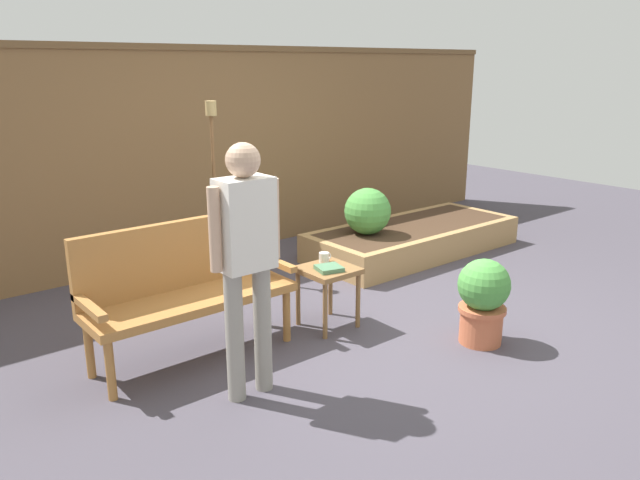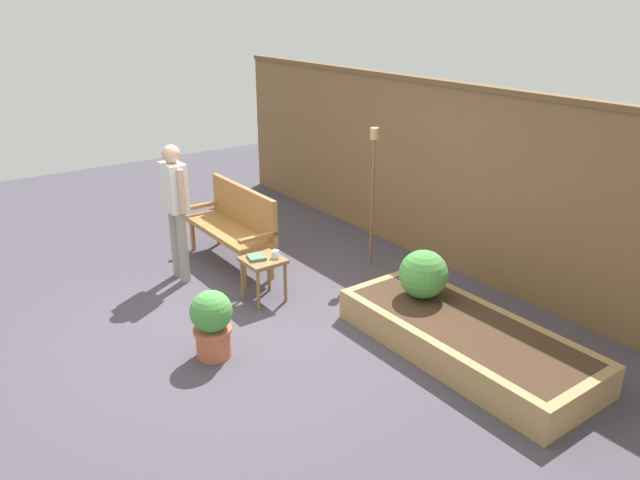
{
  "view_description": "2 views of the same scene",
  "coord_description": "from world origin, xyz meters",
  "px_view_note": "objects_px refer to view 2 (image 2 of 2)",
  "views": [
    {
      "loc": [
        -3.24,
        -3.09,
        1.98
      ],
      "look_at": [
        -0.25,
        0.56,
        0.63
      ],
      "focal_mm": 34.63,
      "sensor_mm": 36.0,
      "label": 1
    },
    {
      "loc": [
        4.69,
        -2.62,
        2.99
      ],
      "look_at": [
        0.08,
        0.74,
        0.73
      ],
      "focal_mm": 34.12,
      "sensor_mm": 36.0,
      "label": 2
    }
  ],
  "objects_px": {
    "garden_bench": "(236,220)",
    "shrub_near_bench": "(423,274)",
    "side_table": "(263,266)",
    "cup_on_table": "(276,254)",
    "book_on_table": "(257,257)",
    "potted_boxwood": "(212,322)",
    "tiki_torch": "(373,173)",
    "person_by_bench": "(175,201)"
  },
  "relations": [
    {
      "from": "book_on_table",
      "to": "potted_boxwood",
      "type": "bearing_deg",
      "value": -36.16
    },
    {
      "from": "side_table",
      "to": "potted_boxwood",
      "type": "distance_m",
      "value": 1.16
    },
    {
      "from": "garden_bench",
      "to": "shrub_near_bench",
      "type": "distance_m",
      "value": 2.52
    },
    {
      "from": "garden_bench",
      "to": "side_table",
      "type": "distance_m",
      "value": 1.11
    },
    {
      "from": "book_on_table",
      "to": "tiki_torch",
      "type": "distance_m",
      "value": 1.73
    },
    {
      "from": "side_table",
      "to": "tiki_torch",
      "type": "distance_m",
      "value": 1.72
    },
    {
      "from": "side_table",
      "to": "cup_on_table",
      "type": "xyz_separation_m",
      "value": [
        0.06,
        0.12,
        0.12
      ]
    },
    {
      "from": "garden_bench",
      "to": "tiki_torch",
      "type": "distance_m",
      "value": 1.73
    },
    {
      "from": "garden_bench",
      "to": "cup_on_table",
      "type": "height_order",
      "value": "garden_bench"
    },
    {
      "from": "garden_bench",
      "to": "person_by_bench",
      "type": "height_order",
      "value": "person_by_bench"
    },
    {
      "from": "book_on_table",
      "to": "potted_boxwood",
      "type": "xyz_separation_m",
      "value": [
        0.71,
        -0.88,
        -0.15
      ]
    },
    {
      "from": "cup_on_table",
      "to": "person_by_bench",
      "type": "relative_size",
      "value": 0.07
    },
    {
      "from": "shrub_near_bench",
      "to": "person_by_bench",
      "type": "relative_size",
      "value": 0.3
    },
    {
      "from": "book_on_table",
      "to": "tiki_torch",
      "type": "xyz_separation_m",
      "value": [
        -0.04,
        1.6,
        0.64
      ]
    },
    {
      "from": "garden_bench",
      "to": "tiki_torch",
      "type": "xyz_separation_m",
      "value": [
        0.99,
        1.29,
        0.6
      ]
    },
    {
      "from": "person_by_bench",
      "to": "potted_boxwood",
      "type": "bearing_deg",
      "value": -14.92
    },
    {
      "from": "potted_boxwood",
      "to": "tiki_torch",
      "type": "distance_m",
      "value": 2.72
    },
    {
      "from": "tiki_torch",
      "to": "cup_on_table",
      "type": "bearing_deg",
      "value": -84.66
    },
    {
      "from": "cup_on_table",
      "to": "person_by_bench",
      "type": "height_order",
      "value": "person_by_bench"
    },
    {
      "from": "side_table",
      "to": "book_on_table",
      "type": "bearing_deg",
      "value": -123.12
    },
    {
      "from": "shrub_near_bench",
      "to": "tiki_torch",
      "type": "height_order",
      "value": "tiki_torch"
    },
    {
      "from": "side_table",
      "to": "potted_boxwood",
      "type": "height_order",
      "value": "potted_boxwood"
    },
    {
      "from": "cup_on_table",
      "to": "tiki_torch",
      "type": "bearing_deg",
      "value": 95.34
    },
    {
      "from": "book_on_table",
      "to": "tiki_torch",
      "type": "relative_size",
      "value": 0.11
    },
    {
      "from": "cup_on_table",
      "to": "person_by_bench",
      "type": "xyz_separation_m",
      "value": [
        -1.09,
        -0.6,
        0.41
      ]
    },
    {
      "from": "cup_on_table",
      "to": "book_on_table",
      "type": "relative_size",
      "value": 0.62
    },
    {
      "from": "garden_bench",
      "to": "potted_boxwood",
      "type": "xyz_separation_m",
      "value": [
        1.74,
        -1.2,
        -0.2
      ]
    },
    {
      "from": "potted_boxwood",
      "to": "side_table",
      "type": "bearing_deg",
      "value": 125.85
    },
    {
      "from": "side_table",
      "to": "cup_on_table",
      "type": "relative_size",
      "value": 4.25
    },
    {
      "from": "side_table",
      "to": "book_on_table",
      "type": "relative_size",
      "value": 2.64
    },
    {
      "from": "cup_on_table",
      "to": "shrub_near_bench",
      "type": "xyz_separation_m",
      "value": [
        1.29,
        0.87,
        0.02
      ]
    },
    {
      "from": "garden_bench",
      "to": "side_table",
      "type": "bearing_deg",
      "value": -13.92
    },
    {
      "from": "garden_bench",
      "to": "cup_on_table",
      "type": "relative_size",
      "value": 12.75
    },
    {
      "from": "shrub_near_bench",
      "to": "person_by_bench",
      "type": "bearing_deg",
      "value": -148.36
    },
    {
      "from": "book_on_table",
      "to": "shrub_near_bench",
      "type": "bearing_deg",
      "value": 51.77
    },
    {
      "from": "shrub_near_bench",
      "to": "person_by_bench",
      "type": "height_order",
      "value": "person_by_bench"
    },
    {
      "from": "side_table",
      "to": "person_by_bench",
      "type": "relative_size",
      "value": 0.31
    },
    {
      "from": "garden_bench",
      "to": "potted_boxwood",
      "type": "height_order",
      "value": "garden_bench"
    },
    {
      "from": "side_table",
      "to": "tiki_torch",
      "type": "relative_size",
      "value": 0.29
    },
    {
      "from": "tiki_torch",
      "to": "person_by_bench",
      "type": "relative_size",
      "value": 1.06
    },
    {
      "from": "side_table",
      "to": "cup_on_table",
      "type": "distance_m",
      "value": 0.18
    },
    {
      "from": "book_on_table",
      "to": "person_by_bench",
      "type": "xyz_separation_m",
      "value": [
        -1.0,
        -0.43,
        0.44
      ]
    }
  ]
}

